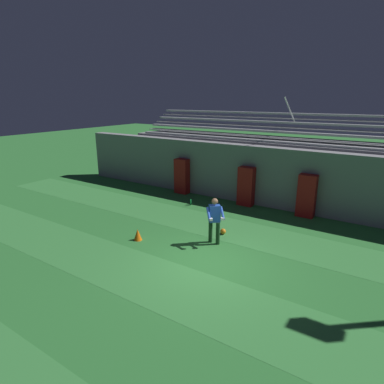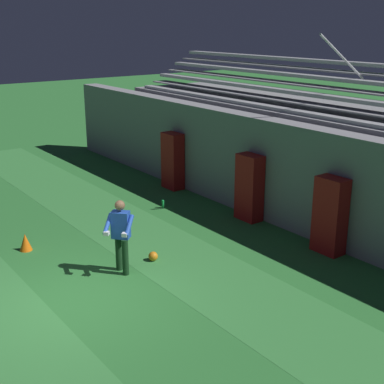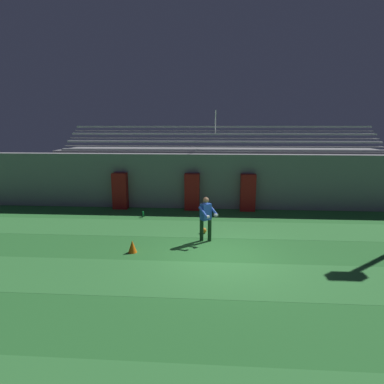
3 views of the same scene
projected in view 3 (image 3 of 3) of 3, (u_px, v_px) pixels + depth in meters
ground_plane at (223, 257)px, 10.50m from camera, size 80.00×80.00×0.00m
turf_stripe_mid at (224, 279)px, 8.96m from camera, size 28.00×2.22×0.01m
turf_stripe_far at (221, 229)px, 13.29m from camera, size 28.00×2.22×0.01m
back_wall at (220, 181)px, 16.57m from camera, size 24.00×0.60×2.80m
padding_pillar_gate_left at (192, 192)px, 16.22m from camera, size 0.75×0.44×1.86m
padding_pillar_gate_right at (248, 193)px, 16.03m from camera, size 0.75×0.44×1.86m
padding_pillar_far_left at (120, 191)px, 16.46m from camera, size 0.75×0.44×1.86m
bleacher_stand at (219, 174)px, 18.49m from camera, size 18.00×3.35×5.03m
goalkeeper at (206, 216)px, 11.75m from camera, size 0.74×0.74×1.67m
soccer_ball at (204, 231)px, 12.78m from camera, size 0.22×0.22×0.22m
traffic_cone at (132, 246)px, 10.82m from camera, size 0.30×0.30×0.42m
water_bottle at (143, 214)px, 15.17m from camera, size 0.07×0.07×0.24m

